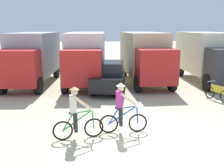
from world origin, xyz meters
The scene contains 9 objects.
ground_plane centered at (0.00, 0.00, 0.00)m, with size 120.00×120.00×0.00m, color beige.
box_truck_grey_hauler centered at (-4.88, 9.08, 1.87)m, with size 3.06×6.96×3.35m.
box_truck_white_box centered at (-1.42, 8.87, 1.87)m, with size 3.00×6.94×3.35m.
box_truck_tan_camper centered at (2.50, 8.76, 1.87)m, with size 2.41×6.75×3.35m.
box_truck_cream_rv centered at (6.77, 8.49, 1.87)m, with size 2.66×6.84×3.35m.
sedan_parked centered at (-0.16, 6.53, 0.88)m, with size 2.54×4.46×1.76m.
cyclist_orange_shirt centered at (-1.93, -0.06, 0.85)m, with size 1.72×0.53×1.82m.
cyclist_cowboy_hat centered at (-0.34, 0.30, 0.85)m, with size 1.73×0.52×1.82m.
bicycle_spare centered at (5.12, 3.78, 0.40)m, with size 0.67×1.67×0.97m.
Camera 1 is at (-1.69, -8.35, 3.70)m, focal length 41.67 mm.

